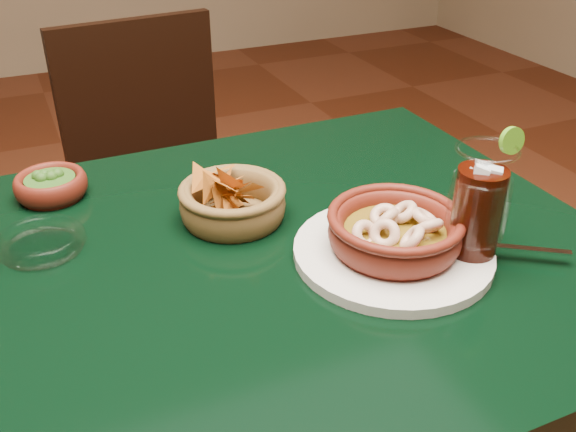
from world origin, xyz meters
name	(u,v)px	position (x,y,z in m)	size (l,w,h in m)	color
dining_table	(192,327)	(0.00, 0.00, 0.65)	(1.20, 0.80, 0.75)	black
dining_chair	(164,193)	(0.13, 0.71, 0.49)	(0.45, 0.45, 0.89)	black
shrimp_plate	(395,236)	(0.27, -0.09, 0.78)	(0.35, 0.27, 0.08)	silver
chip_basket	(232,201)	(0.10, 0.10, 0.78)	(0.19, 0.19, 0.12)	brown
guacamole_ramekin	(51,184)	(-0.14, 0.29, 0.77)	(0.13, 0.13, 0.04)	#51170E
cola_drink	(478,208)	(0.36, -0.13, 0.83)	(0.16, 0.16, 0.19)	white
glass_ashtray	(41,242)	(-0.17, 0.13, 0.76)	(0.13, 0.13, 0.03)	white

